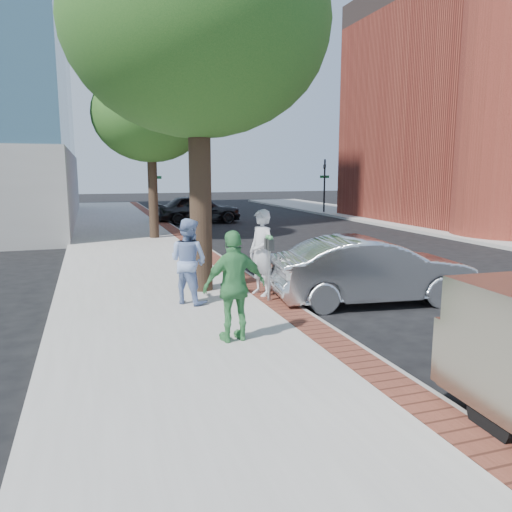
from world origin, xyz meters
name	(u,v)px	position (x,y,z in m)	size (l,w,h in m)	color
ground	(249,314)	(0.00, 0.00, 0.00)	(120.00, 120.00, 0.00)	black
sidewalk	(140,255)	(-1.50, 8.00, 0.07)	(5.00, 60.00, 0.15)	#9E9991
brick_strip	(201,250)	(0.70, 8.00, 0.15)	(0.60, 60.00, 0.01)	brown
curb	(211,251)	(1.05, 8.00, 0.07)	(0.10, 60.00, 0.15)	gray
sidewalk_far	(500,236)	(14.50, 8.00, 0.07)	(5.00, 60.00, 0.15)	#9E9991
signal_near	(156,183)	(0.90, 22.00, 2.25)	(0.70, 0.15, 3.80)	black
signal_far	(324,182)	(12.50, 22.00, 2.25)	(0.70, 0.15, 3.80)	black
tree_near	(197,27)	(-0.60, 1.90, 6.17)	(6.00, 6.00, 8.51)	black
tree_far	(150,115)	(-0.50, 12.00, 5.30)	(4.80, 4.80, 7.14)	black
parking_meter	(269,254)	(0.58, 0.36, 1.21)	(0.12, 0.32, 1.47)	gray
person_gray	(261,253)	(0.59, 0.92, 1.15)	(0.73, 0.48, 1.99)	#B6B7BB
person_officer	(188,261)	(-1.13, 0.77, 1.08)	(0.90, 0.70, 1.85)	#849CCD
person_green	(235,286)	(-0.86, -1.91, 1.09)	(1.11, 0.46, 1.89)	#449651
sedan_silver	(372,270)	(2.95, 0.02, 0.76)	(1.61, 4.61, 1.52)	silver
bg_car	(199,209)	(2.89, 18.82, 0.83)	(1.96, 4.87, 1.66)	black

